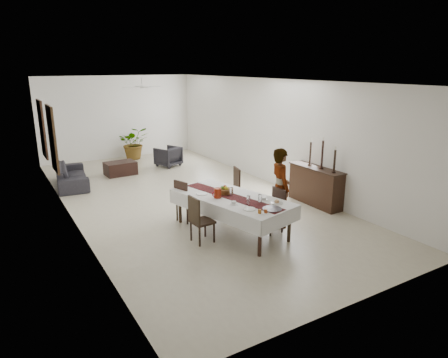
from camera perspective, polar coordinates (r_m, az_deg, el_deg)
floor at (r=11.21m, az=-5.64°, el=-2.73°), size 6.00×12.00×0.00m
ceiling at (r=10.63m, az=-6.12°, el=13.84°), size 6.00×12.00×0.02m
wall_back at (r=16.38m, az=-14.92°, el=8.50°), size 6.00×0.02×3.20m
wall_front at (r=6.09m, az=18.94°, el=-3.89°), size 6.00×0.02×3.20m
wall_left at (r=9.95m, az=-21.73°, el=3.36°), size 0.02×12.00×3.20m
wall_right at (r=12.35m, az=6.92°, el=6.64°), size 0.02×12.00×3.20m
dining_table_top at (r=8.72m, az=1.08°, el=-2.77°), size 1.66×2.76×0.05m
table_leg_fl at (r=7.77m, az=5.14°, el=-8.42°), size 0.09×0.09×0.75m
table_leg_fr at (r=8.46m, az=9.31°, el=-6.49°), size 0.09×0.09×0.75m
table_leg_bl at (r=9.41m, az=-6.30°, el=-4.02°), size 0.09×0.09×0.75m
table_leg_br at (r=9.99m, az=-2.07°, el=-2.74°), size 0.09×0.09×0.75m
tablecloth_top at (r=8.71m, az=1.09°, el=-2.57°), size 1.89×2.99×0.01m
tablecloth_drape_left at (r=8.35m, az=-1.94°, el=-4.55°), size 0.67×2.69×0.32m
tablecloth_drape_right at (r=9.19m, az=3.82°, el=-2.61°), size 0.67×2.69×0.32m
tablecloth_drape_near at (r=7.92m, az=8.28°, el=-5.87°), size 1.23×0.31×0.32m
tablecloth_drape_far at (r=9.72m, az=-4.75°, el=-1.60°), size 1.23×0.31×0.32m
table_runner at (r=8.70m, az=1.09°, el=-2.52°), size 1.01×2.69×0.00m
red_pitcher at (r=8.60m, az=-0.93°, el=-2.01°), size 0.19×0.19×0.21m
pitcher_handle at (r=8.54m, az=-1.37°, el=-2.14°), size 0.13×0.05×0.13m
wine_glass_near at (r=8.32m, az=5.15°, el=-2.81°), size 0.08×0.08×0.18m
wine_glass_mid at (r=8.22m, az=3.52°, el=-3.02°), size 0.08×0.08×0.18m
wine_glass_far at (r=8.75m, az=1.08°, el=-1.81°), size 0.08×0.08×0.18m
teacup_right at (r=8.52m, az=5.71°, el=-2.81°), size 0.10×0.10×0.06m
saucer_right at (r=8.52m, az=5.71°, el=-2.97°), size 0.16×0.16×0.01m
teacup_left at (r=8.23m, az=1.40°, el=-3.41°), size 0.10×0.10×0.06m
saucer_left at (r=8.24m, az=1.39°, el=-3.58°), size 0.16×0.16×0.01m
plate_near_right at (r=8.36m, az=7.54°, el=-3.41°), size 0.26×0.26×0.02m
bread_near_right at (r=8.35m, az=7.55°, el=-3.22°), size 0.10×0.10×0.10m
plate_near_left at (r=7.96m, az=3.62°, el=-4.30°), size 0.26×0.26×0.02m
plate_far_left at (r=8.88m, az=-3.19°, el=-2.11°), size 0.26×0.26×0.02m
serving_tray at (r=8.00m, az=6.89°, el=-4.26°), size 0.39×0.39×0.02m
jam_jar_a at (r=7.80m, az=5.99°, el=-4.55°), size 0.07×0.07×0.08m
jam_jar_b at (r=7.76m, az=5.12°, el=-4.63°), size 0.07×0.07×0.08m
fruit_basket at (r=8.90m, az=0.09°, el=-1.74°), size 0.32×0.32×0.11m
fruit_red at (r=8.92m, az=0.14°, el=-1.17°), size 0.10×0.10×0.10m
fruit_green at (r=8.87m, az=-0.25°, el=-1.26°), size 0.09×0.09×0.09m
fruit_yellow at (r=8.84m, az=0.34°, el=-1.32°), size 0.09×0.09×0.09m
chair_right_near_seat at (r=8.88m, az=6.83°, el=-4.89°), size 0.44×0.44×0.05m
chair_right_near_leg_fl at (r=8.95m, az=8.32°, el=-6.34°), size 0.04×0.04×0.41m
chair_right_near_leg_fr at (r=9.19m, az=6.89°, el=-5.70°), size 0.04×0.04×0.41m
chair_right_near_leg_bl at (r=8.74m, az=6.66°, el=-6.84°), size 0.04×0.04×0.41m
chair_right_near_leg_br at (r=8.98m, az=5.25°, el=-6.16°), size 0.04×0.04×0.41m
chair_right_near_back at (r=8.90m, az=7.81°, el=-2.93°), size 0.06×0.42×0.53m
chair_right_far_seat at (r=10.19m, az=0.73°, el=-1.76°), size 0.55×0.55×0.05m
chair_right_far_leg_fl at (r=10.16m, az=2.05°, el=-3.32°), size 0.06×0.06×0.45m
chair_right_far_leg_fr at (r=10.49m, az=1.38°, el=-2.68°), size 0.06×0.06×0.45m
chair_right_far_leg_bl at (r=10.05m, az=0.04°, el=-3.53°), size 0.06×0.06×0.45m
chair_right_far_leg_br at (r=10.38m, az=-0.57°, el=-2.87°), size 0.06×0.06×0.45m
chair_right_far_back at (r=10.16m, az=1.85°, el=0.01°), size 0.15×0.45×0.58m
chair_left_near_seat at (r=8.34m, az=-3.11°, el=-6.09°), size 0.46×0.46×0.05m
chair_left_near_leg_fl at (r=8.49m, az=-4.73°, el=-7.44°), size 0.05×0.05×0.42m
chair_left_near_leg_fr at (r=8.22m, az=-3.49°, el=-8.25°), size 0.05×0.05×0.42m
chair_left_near_leg_bl at (r=8.66m, az=-2.71°, el=-6.94°), size 0.05×0.05×0.42m
chair_left_near_leg_br at (r=8.39m, az=-1.43°, el=-7.71°), size 0.05×0.05×0.42m
chair_left_near_back at (r=8.15m, az=-4.31°, el=-4.48°), size 0.07×0.43×0.54m
chair_left_far_seat at (r=9.49m, az=-5.27°, el=-3.35°), size 0.54×0.54×0.05m
chair_left_far_leg_fl at (r=9.58m, az=-6.72°, el=-4.72°), size 0.05×0.05×0.42m
chair_left_far_leg_fr at (r=9.34m, az=-5.25°, el=-5.23°), size 0.05×0.05×0.42m
chair_left_far_leg_bl at (r=9.81m, az=-5.21°, el=-4.18°), size 0.05×0.05×0.42m
chair_left_far_leg_br at (r=9.57m, az=-3.74°, el=-4.66°), size 0.05×0.05×0.42m
chair_left_far_back at (r=9.27m, az=-6.18°, el=-1.94°), size 0.17×0.42×0.55m
woman at (r=9.11m, az=8.04°, el=-1.23°), size 0.60×0.75×1.82m
sideboard_body at (r=10.82m, az=12.95°, el=-1.05°), size 0.43×1.62×0.97m
sideboard_top at (r=10.69m, az=13.11°, el=1.54°), size 0.48×1.69×0.03m
candlestick_near_base at (r=10.28m, az=15.41°, el=0.99°), size 0.11×0.11×0.03m
candlestick_near_shaft at (r=10.21m, az=15.52°, el=2.54°), size 0.05×0.05×0.54m
candlestick_near_candle at (r=10.14m, az=15.65°, el=4.27°), size 0.04×0.04×0.09m
candlestick_mid_base at (r=10.57m, az=13.73°, el=1.52°), size 0.11×0.11×0.03m
candlestick_mid_shaft at (r=10.48m, az=13.86°, el=3.47°), size 0.05×0.05×0.70m
candlestick_mid_candle at (r=10.41m, az=14.01°, el=5.59°), size 0.04×0.04×0.09m
candlestick_far_base at (r=10.87m, az=12.15°, el=2.01°), size 0.11×0.11×0.03m
candlestick_far_shaft at (r=10.80m, az=12.24°, el=3.63°), size 0.05×0.05×0.60m
candlestick_far_candle at (r=10.73m, az=12.35°, el=5.41°), size 0.04×0.04×0.09m
sofa at (r=13.12m, az=-20.96°, el=0.52°), size 1.13×2.29×0.64m
armchair at (r=14.76m, az=-7.99°, el=3.21°), size 1.01×1.02×0.72m
coffee_table at (r=13.92m, az=-14.58°, el=1.49°), size 1.03×0.71×0.44m
potted_plant at (r=16.13m, az=-12.72°, el=5.06°), size 1.33×1.22×1.27m
mirror_frame_near at (r=12.10m, az=-23.32°, el=5.26°), size 0.06×1.05×1.85m
mirror_glass_near at (r=12.10m, az=-23.16°, el=5.28°), size 0.01×0.90×1.70m
mirror_frame_far at (r=14.16m, az=-24.55°, el=6.51°), size 0.06×1.05×1.85m
mirror_glass_far at (r=14.16m, az=-24.41°, el=6.52°), size 0.01×0.90×1.70m
fan_rod at (r=13.41m, az=-11.66°, el=13.61°), size 0.04×0.04×0.20m
fan_hub at (r=13.42m, az=-11.62°, el=12.76°), size 0.16×0.16×0.08m
fan_blade_n at (r=13.75m, az=-12.12°, el=12.80°), size 0.10×0.55×0.01m
fan_blade_s at (r=13.09m, az=-11.09°, el=12.71°), size 0.10×0.55×0.01m
fan_blade_e at (r=13.54m, az=-10.19°, el=12.86°), size 0.55×0.10×0.01m
fan_blade_w at (r=13.31m, az=-13.07°, el=12.65°), size 0.55×0.10×0.01m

